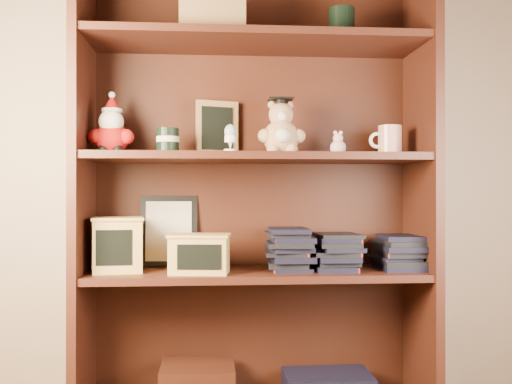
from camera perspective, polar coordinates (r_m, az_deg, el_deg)
bookcase at (r=2.11m, az=-0.18°, el=-1.12°), size 1.20×0.35×1.60m
shelf_lower at (r=2.08m, az=0.00°, el=-7.82°), size 1.14×0.33×0.02m
shelf_upper at (r=2.06m, az=0.00°, el=3.27°), size 1.14×0.33×0.02m
santa_plush at (r=2.08m, az=-13.58°, el=5.75°), size 0.15×0.11×0.22m
teachers_tin at (r=2.07m, az=-8.40°, el=4.85°), size 0.08×0.08×0.09m
chalkboard_plaque at (r=2.18m, az=-3.72°, el=5.95°), size 0.15×0.11×0.20m
egg_cup at (r=1.99m, az=-2.46°, el=5.22°), size 0.04×0.04×0.09m
grad_teddy_bear at (r=2.07m, az=2.42°, el=5.70°), size 0.16×0.14×0.20m
pink_figurine at (r=2.11m, az=7.82°, el=4.42°), size 0.06×0.06×0.09m
teacher_mug at (r=2.16m, az=12.58°, el=4.82°), size 0.12×0.08×0.10m
certificate_frame at (r=2.20m, az=-8.31°, el=-3.69°), size 0.21×0.05×0.26m
treats_box at (r=2.08m, az=-13.03°, el=-4.86°), size 0.19×0.19×0.18m
pencils_box at (r=2.00m, az=-5.41°, el=-5.84°), size 0.21×0.16×0.13m
book_stack_left at (r=2.08m, az=3.13°, el=-5.46°), size 0.14×0.20×0.14m
book_stack_mid at (r=2.11m, az=7.56°, el=-5.61°), size 0.14×0.20×0.13m
book_stack_right at (r=2.17m, az=13.37°, el=-5.67°), size 0.14×0.20×0.11m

